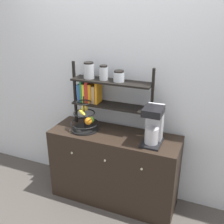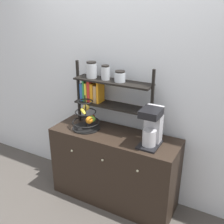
# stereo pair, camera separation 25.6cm
# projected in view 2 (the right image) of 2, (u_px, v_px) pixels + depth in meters

# --- Properties ---
(ground_plane) EXTENTS (12.00, 12.00, 0.00)m
(ground_plane) POSITION_uv_depth(u_px,v_px,m) (104.00, 210.00, 2.76)
(ground_plane) COLOR #47423D
(wall_back) EXTENTS (7.00, 0.05, 2.60)m
(wall_back) POSITION_uv_depth(u_px,v_px,m) (127.00, 79.00, 2.67)
(wall_back) COLOR silver
(wall_back) RESTS_ON ground_plane
(sideboard) EXTENTS (1.33, 0.47, 0.79)m
(sideboard) POSITION_uv_depth(u_px,v_px,m) (114.00, 167.00, 2.79)
(sideboard) COLOR black
(sideboard) RESTS_ON ground_plane
(coffee_maker) EXTENTS (0.18, 0.26, 0.37)m
(coffee_maker) POSITION_uv_depth(u_px,v_px,m) (152.00, 126.00, 2.38)
(coffee_maker) COLOR black
(coffee_maker) RESTS_ON sideboard
(fruit_stand) EXTENTS (0.29, 0.29, 0.37)m
(fruit_stand) POSITION_uv_depth(u_px,v_px,m) (87.00, 118.00, 2.72)
(fruit_stand) COLOR black
(fruit_stand) RESTS_ON sideboard
(shelf_hutch) EXTENTS (0.86, 0.20, 0.68)m
(shelf_hutch) POSITION_uv_depth(u_px,v_px,m) (103.00, 88.00, 2.65)
(shelf_hutch) COLOR black
(shelf_hutch) RESTS_ON sideboard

